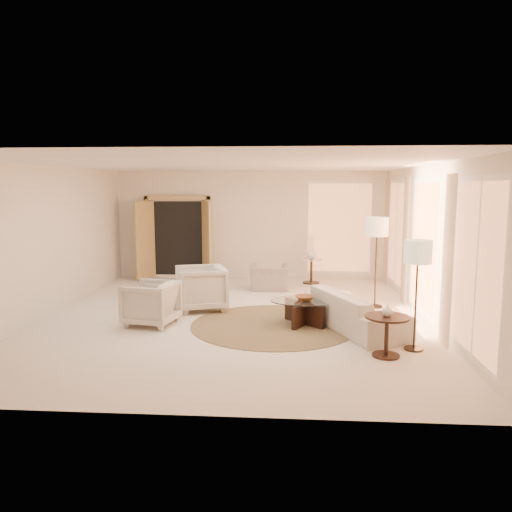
# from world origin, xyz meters

# --- Properties ---
(room) EXTENTS (7.04, 8.04, 2.83)m
(room) POSITION_xyz_m (0.00, 0.00, 1.40)
(room) COLOR silver
(room) RESTS_ON ground
(windows_right) EXTENTS (0.10, 6.40, 2.40)m
(windows_right) POSITION_xyz_m (3.45, 0.10, 1.35)
(windows_right) COLOR #ED975E
(windows_right) RESTS_ON room
(window_back_corner) EXTENTS (1.70, 0.10, 2.40)m
(window_back_corner) POSITION_xyz_m (2.30, 3.95, 1.35)
(window_back_corner) COLOR #ED975E
(window_back_corner) RESTS_ON room
(curtains_right) EXTENTS (0.06, 5.20, 2.60)m
(curtains_right) POSITION_xyz_m (3.40, 1.00, 1.30)
(curtains_right) COLOR #C4A88E
(curtains_right) RESTS_ON room
(french_doors) EXTENTS (1.95, 0.66, 2.16)m
(french_doors) POSITION_xyz_m (-1.90, 3.82, 1.07)
(french_doors) COLOR tan
(french_doors) RESTS_ON room
(area_rug) EXTENTS (3.18, 3.18, 0.01)m
(area_rug) POSITION_xyz_m (0.77, -0.47, 0.01)
(area_rug) COLOR #3F301C
(area_rug) RESTS_ON room
(sofa) EXTENTS (1.67, 2.36, 0.64)m
(sofa) POSITION_xyz_m (2.15, -0.59, 0.32)
(sofa) COLOR beige
(sofa) RESTS_ON room
(armchair_left) EXTENTS (1.11, 1.14, 0.95)m
(armchair_left) POSITION_xyz_m (-0.70, 0.55, 0.48)
(armchair_left) COLOR beige
(armchair_left) RESTS_ON room
(armchair_right) EXTENTS (0.91, 0.95, 0.84)m
(armchair_right) POSITION_xyz_m (-1.38, -0.58, 0.42)
(armchair_right) COLOR beige
(armchair_right) RESTS_ON room
(accent_chair) EXTENTS (0.92, 0.63, 0.78)m
(accent_chair) POSITION_xyz_m (0.56, 2.56, 0.39)
(accent_chair) COLOR gray
(accent_chair) RESTS_ON room
(coffee_table) EXTENTS (1.39, 1.39, 0.44)m
(coffee_table) POSITION_xyz_m (1.31, -0.39, 0.28)
(coffee_table) COLOR black
(coffee_table) RESTS_ON room
(end_table) EXTENTS (0.63, 0.63, 0.59)m
(end_table) POSITION_xyz_m (2.43, -1.97, 0.41)
(end_table) COLOR black
(end_table) RESTS_ON room
(side_table) EXTENTS (0.54, 0.54, 0.63)m
(side_table) POSITION_xyz_m (1.57, 3.40, 0.38)
(side_table) COLOR black
(side_table) RESTS_ON room
(floor_lamp_near) EXTENTS (0.44, 0.44, 1.81)m
(floor_lamp_near) POSITION_xyz_m (2.75, 0.99, 1.54)
(floor_lamp_near) COLOR black
(floor_lamp_near) RESTS_ON room
(floor_lamp_far) EXTENTS (0.40, 0.40, 1.64)m
(floor_lamp_far) POSITION_xyz_m (2.90, -1.64, 1.40)
(floor_lamp_far) COLOR black
(floor_lamp_far) RESTS_ON room
(bowl) EXTENTS (0.43, 0.43, 0.08)m
(bowl) POSITION_xyz_m (1.31, -0.39, 0.48)
(bowl) COLOR brown
(bowl) RESTS_ON coffee_table
(end_vase) EXTENTS (0.20, 0.20, 0.17)m
(end_vase) POSITION_xyz_m (2.43, -1.97, 0.67)
(end_vase) COLOR white
(end_vase) RESTS_ON end_table
(side_vase) EXTENTS (0.29, 0.29, 0.27)m
(side_vase) POSITION_xyz_m (1.57, 3.40, 0.76)
(side_vase) COLOR white
(side_vase) RESTS_ON side_table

